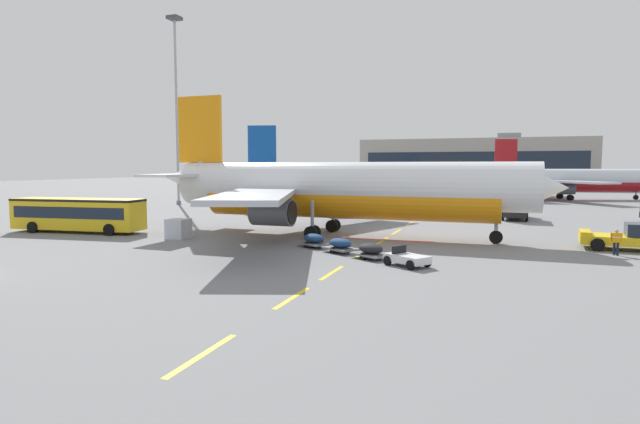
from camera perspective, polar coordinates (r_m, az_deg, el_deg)
name	(u,v)px	position (r m, az deg, el deg)	size (l,w,h in m)	color
apron_paint_markings	(414,221)	(56.90, 10.22, -0.95)	(8.00, 93.70, 0.01)	yellow
airliner_foreground	(339,189)	(43.50, 2.13, 2.52)	(34.71, 34.62, 12.20)	white
pushback_tug	(631,237)	(42.35, 30.87, -2.40)	(6.22, 3.60, 2.08)	yellow
airliner_mid_left	(573,180)	(101.85, 25.91, 3.16)	(29.86, 29.03, 10.62)	silver
airliner_far_center	(349,179)	(78.80, 3.15, 3.59)	(34.03, 33.22, 12.03)	white
apron_shuttle_bus	(78,213)	(50.90, -24.94, -0.06)	(12.22, 3.85, 3.00)	yellow
catering_truck	(261,199)	(66.73, -6.46, 1.38)	(3.29, 7.23, 3.14)	black
ground_power_truck	(515,204)	(61.61, 20.54, 0.79)	(2.81, 7.06, 3.14)	black
baggage_train	(355,248)	(34.30, 3.89, -3.90)	(10.49, 7.61, 1.14)	silver
ground_crew_worker	(616,240)	(39.50, 29.65, -2.72)	(0.69, 0.32, 1.71)	#191E38
uld_cargo_container	(178,229)	(43.67, -15.22, -1.79)	(1.62, 1.58, 1.60)	#B7BCC6
apron_light_mast_near	(176,91)	(83.21, -15.46, 12.68)	(1.80, 1.80, 28.05)	slate
terminal_satellite	(474,163)	(152.82, 16.47, 5.11)	(60.65, 20.47, 14.83)	#9E998E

